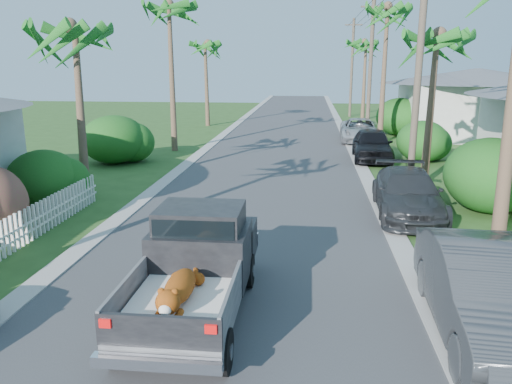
# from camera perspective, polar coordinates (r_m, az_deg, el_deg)

# --- Properties ---
(road) EXTENTS (8.00, 100.00, 0.02)m
(road) POSITION_cam_1_polar(r_m,az_deg,el_deg) (31.41, 2.86, 5.49)
(road) COLOR #38383A
(road) RESTS_ON ground
(curb_left) EXTENTS (0.60, 100.00, 0.06)m
(curb_left) POSITION_cam_1_polar(r_m,az_deg,el_deg) (31.94, -4.90, 5.64)
(curb_left) COLOR #A5A39E
(curb_left) RESTS_ON ground
(curb_right) EXTENTS (0.60, 100.00, 0.06)m
(curb_right) POSITION_cam_1_polar(r_m,az_deg,el_deg) (31.47, 10.73, 5.31)
(curb_right) COLOR #A5A39E
(curb_right) RESTS_ON ground
(pickup_truck) EXTENTS (1.98, 5.12, 2.06)m
(pickup_truck) POSITION_cam_1_polar(r_m,az_deg,el_deg) (10.20, -6.59, -7.77)
(pickup_truck) COLOR black
(pickup_truck) RESTS_ON ground
(parked_car_rn) EXTENTS (2.00, 5.23, 1.70)m
(parked_car_rn) POSITION_cam_1_polar(r_m,az_deg,el_deg) (10.01, 25.05, -10.52)
(parked_car_rn) COLOR #333639
(parked_car_rn) RESTS_ON ground
(parked_car_rm) EXTENTS (2.24, 5.08, 1.45)m
(parked_car_rm) POSITION_cam_1_polar(r_m,az_deg,el_deg) (17.07, 16.95, -0.21)
(parked_car_rm) COLOR #2A2C2F
(parked_car_rm) RESTS_ON ground
(parked_car_rf) EXTENTS (2.10, 4.84, 1.63)m
(parked_car_rf) POSITION_cam_1_polar(r_m,az_deg,el_deg) (26.60, 13.12, 5.28)
(parked_car_rf) COLOR black
(parked_car_rf) RESTS_ON ground
(parked_car_rd) EXTENTS (2.60, 5.31, 1.45)m
(parked_car_rd) POSITION_cam_1_polar(r_m,az_deg,el_deg) (33.05, 11.79, 6.90)
(parked_car_rd) COLOR #B0B3B8
(parked_car_rd) RESTS_ON ground
(palm_l_b) EXTENTS (4.40, 4.40, 7.40)m
(palm_l_b) POSITION_cam_1_polar(r_m,az_deg,el_deg) (19.95, -20.18, 17.29)
(palm_l_b) COLOR brown
(palm_l_b) RESTS_ON ground
(palm_l_c) EXTENTS (4.40, 4.40, 9.20)m
(palm_l_c) POSITION_cam_1_polar(r_m,az_deg,el_deg) (29.20, -9.92, 20.20)
(palm_l_c) COLOR brown
(palm_l_c) RESTS_ON ground
(palm_l_d) EXTENTS (4.40, 4.40, 7.70)m
(palm_l_d) POSITION_cam_1_polar(r_m,az_deg,el_deg) (40.86, -5.80, 16.53)
(palm_l_d) COLOR brown
(palm_l_d) RESTS_ON ground
(palm_r_b) EXTENTS (4.40, 4.40, 7.20)m
(palm_r_b) POSITION_cam_1_polar(r_m,az_deg,el_deg) (21.58, 19.97, 16.49)
(palm_r_b) COLOR brown
(palm_r_b) RESTS_ON ground
(palm_r_c) EXTENTS (4.40, 4.40, 9.40)m
(palm_r_c) POSITION_cam_1_polar(r_m,az_deg,el_deg) (32.47, 14.84, 19.68)
(palm_r_c) COLOR brown
(palm_r_c) RESTS_ON ground
(palm_r_d) EXTENTS (4.40, 4.40, 8.00)m
(palm_r_d) POSITION_cam_1_polar(r_m,az_deg,el_deg) (46.28, 12.49, 16.37)
(palm_r_d) COLOR brown
(palm_r_d) RESTS_ON ground
(shrub_l_c) EXTENTS (2.40, 2.64, 2.00)m
(shrub_l_c) POSITION_cam_1_polar(r_m,az_deg,el_deg) (18.81, -23.11, 1.42)
(shrub_l_c) COLOR #134416
(shrub_l_c) RESTS_ON ground
(shrub_l_d) EXTENTS (3.20, 3.52, 2.40)m
(shrub_l_d) POSITION_cam_1_polar(r_m,az_deg,el_deg) (26.14, -15.92, 5.81)
(shrub_l_d) COLOR #134416
(shrub_l_d) RESTS_ON ground
(shrub_r_b) EXTENTS (3.00, 3.30, 2.50)m
(shrub_r_b) POSITION_cam_1_polar(r_m,az_deg,el_deg) (18.40, 25.23, 1.74)
(shrub_r_b) COLOR #134416
(shrub_r_b) RESTS_ON ground
(shrub_r_c) EXTENTS (2.60, 2.86, 2.10)m
(shrub_r_c) POSITION_cam_1_polar(r_m,az_deg,el_deg) (26.90, 18.49, 5.52)
(shrub_r_c) COLOR #134416
(shrub_r_c) RESTS_ON ground
(shrub_r_d) EXTENTS (3.20, 3.52, 2.60)m
(shrub_r_d) POSITION_cam_1_polar(r_m,az_deg,el_deg) (36.71, 16.05, 8.27)
(shrub_r_d) COLOR #134416
(shrub_r_d) RESTS_ON ground
(picket_fence) EXTENTS (0.10, 11.00, 1.00)m
(picket_fence) POSITION_cam_1_polar(r_m,az_deg,el_deg) (14.51, -26.55, -4.60)
(picket_fence) COLOR white
(picket_fence) RESTS_ON ground
(house_right_far) EXTENTS (9.00, 8.00, 4.60)m
(house_right_far) POSITION_cam_1_polar(r_m,az_deg,el_deg) (37.82, 23.70, 9.04)
(house_right_far) COLOR silver
(house_right_far) RESTS_ON ground
(utility_pole_b) EXTENTS (1.60, 0.26, 9.00)m
(utility_pole_b) POSITION_cam_1_polar(r_m,az_deg,el_deg) (19.39, 18.08, 12.97)
(utility_pole_b) COLOR brown
(utility_pole_b) RESTS_ON ground
(utility_pole_c) EXTENTS (1.60, 0.26, 9.00)m
(utility_pole_c) POSITION_cam_1_polar(r_m,az_deg,el_deg) (34.22, 12.93, 13.60)
(utility_pole_c) COLOR brown
(utility_pole_c) RESTS_ON ground
(utility_pole_d) EXTENTS (1.60, 0.26, 9.00)m
(utility_pole_d) POSITION_cam_1_polar(r_m,az_deg,el_deg) (49.15, 10.90, 13.82)
(utility_pole_d) COLOR brown
(utility_pole_d) RESTS_ON ground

